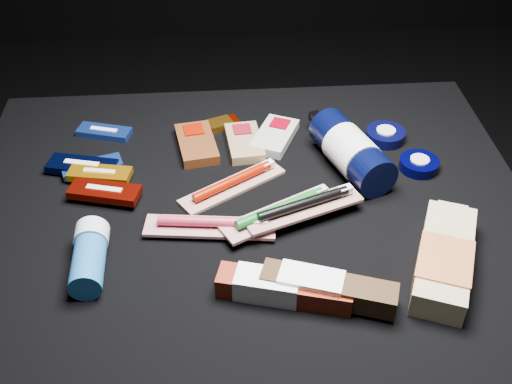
{
  "coord_description": "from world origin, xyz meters",
  "views": [
    {
      "loc": [
        -0.05,
        -0.84,
        1.12
      ],
      "look_at": [
        0.01,
        0.01,
        0.42
      ],
      "focal_mm": 45.0,
      "sensor_mm": 36.0,
      "label": 1
    }
  ],
  "objects": [
    {
      "name": "toothbrush_pack_0",
      "position": [
        -0.02,
        0.05,
        0.41
      ],
      "size": [
        0.2,
        0.15,
        0.02
      ],
      "rotation": [
        0.0,
        0.0,
        0.57
      ],
      "color": "beige",
      "rests_on": "cloth_table"
    },
    {
      "name": "power_bar",
      "position": [
        -0.05,
        0.24,
        0.41
      ],
      "size": [
        0.12,
        0.07,
        0.01
      ],
      "rotation": [
        0.0,
        0.0,
        0.37
      ],
      "color": "#7B0D00",
      "rests_on": "cloth_table"
    },
    {
      "name": "clif_bar_0",
      "position": [
        -0.09,
        0.18,
        0.41
      ],
      "size": [
        0.09,
        0.13,
        0.02
      ],
      "rotation": [
        0.0,
        0.0,
        0.16
      ],
      "color": "#582911",
      "rests_on": "cloth_table"
    },
    {
      "name": "luna_bar_2",
      "position": [
        -0.3,
        0.12,
        0.41
      ],
      "size": [
        0.13,
        0.08,
        0.02
      ],
      "rotation": [
        0.0,
        0.0,
        -0.25
      ],
      "color": "black",
      "rests_on": "cloth_table"
    },
    {
      "name": "luna_bar_1",
      "position": [
        -0.28,
        0.12,
        0.41
      ],
      "size": [
        0.12,
        0.07,
        0.01
      ],
      "rotation": [
        0.0,
        0.0,
        0.29
      ],
      "color": "blue",
      "rests_on": "cloth_table"
    },
    {
      "name": "clif_bar_2",
      "position": [
        0.0,
        0.18,
        0.41
      ],
      "size": [
        0.07,
        0.12,
        0.02
      ],
      "rotation": [
        0.0,
        0.0,
        0.09
      ],
      "color": "#927650",
      "rests_on": "cloth_table"
    },
    {
      "name": "cream_tin_upper",
      "position": [
        0.28,
        0.18,
        0.41
      ],
      "size": [
        0.08,
        0.08,
        0.02
      ],
      "rotation": [
        0.0,
        0.0,
        0.01
      ],
      "color": "black",
      "rests_on": "cloth_table"
    },
    {
      "name": "luna_bar_3",
      "position": [
        -0.26,
        0.09,
        0.41
      ],
      "size": [
        0.12,
        0.06,
        0.01
      ],
      "rotation": [
        0.0,
        0.0,
        -0.19
      ],
      "color": "orange",
      "rests_on": "cloth_table"
    },
    {
      "name": "toothbrush_pack_2",
      "position": [
        0.05,
        -0.04,
        0.42
      ],
      "size": [
        0.21,
        0.14,
        0.02
      ],
      "rotation": [
        0.0,
        0.0,
        0.47
      ],
      "color": "beige",
      "rests_on": "cloth_table"
    },
    {
      "name": "ground",
      "position": [
        0.0,
        0.0,
        0.0
      ],
      "size": [
        3.0,
        3.0,
        0.0
      ],
      "primitive_type": "plane",
      "color": "black",
      "rests_on": "ground"
    },
    {
      "name": "luna_bar_4",
      "position": [
        -0.25,
        0.03,
        0.42
      ],
      "size": [
        0.13,
        0.08,
        0.02
      ],
      "rotation": [
        0.0,
        0.0,
        -0.27
      ],
      "color": "#740D05",
      "rests_on": "cloth_table"
    },
    {
      "name": "bodywash_bottle",
      "position": [
        0.29,
        -0.18,
        0.42
      ],
      "size": [
        0.15,
        0.23,
        0.05
      ],
      "rotation": [
        0.0,
        0.0,
        -0.39
      ],
      "color": "tan",
      "rests_on": "cloth_table"
    },
    {
      "name": "lotion_bottle",
      "position": [
        0.19,
        0.09,
        0.44
      ],
      "size": [
        0.13,
        0.24,
        0.08
      ],
      "rotation": [
        0.0,
        0.0,
        0.34
      ],
      "color": "black",
      "rests_on": "cloth_table"
    },
    {
      "name": "deodorant_stick",
      "position": [
        -0.25,
        -0.13,
        0.43
      ],
      "size": [
        0.06,
        0.13,
        0.05
      ],
      "rotation": [
        0.0,
        0.0,
        0.03
      ],
      "color": "#1D5DA0",
      "rests_on": "cloth_table"
    },
    {
      "name": "toothbrush_pack_1",
      "position": [
        -0.06,
        -0.06,
        0.42
      ],
      "size": [
        0.22,
        0.08,
        0.02
      ],
      "rotation": [
        0.0,
        0.0,
        -0.12
      ],
      "color": "beige",
      "rests_on": "cloth_table"
    },
    {
      "name": "toothbrush_pack_3",
      "position": [
        0.09,
        -0.04,
        0.43
      ],
      "size": [
        0.21,
        0.12,
        0.02
      ],
      "rotation": [
        0.0,
        0.0,
        0.37
      ],
      "color": "beige",
      "rests_on": "cloth_table"
    },
    {
      "name": "toothpaste_carton_green",
      "position": [
        0.09,
        -0.22,
        0.42
      ],
      "size": [
        0.2,
        0.11,
        0.04
      ],
      "rotation": [
        0.0,
        0.0,
        -0.34
      ],
      "color": "#331F0E",
      "rests_on": "cloth_table"
    },
    {
      "name": "clif_bar_1",
      "position": [
        0.07,
        0.2,
        0.41
      ],
      "size": [
        0.11,
        0.13,
        0.02
      ],
      "rotation": [
        0.0,
        0.0,
        -0.43
      ],
      "color": "#B1B1AA",
      "rests_on": "cloth_table"
    },
    {
      "name": "luna_bar_0",
      "position": [
        -0.27,
        0.24,
        0.41
      ],
      "size": [
        0.11,
        0.07,
        0.01
      ],
      "rotation": [
        0.0,
        0.0,
        -0.29
      ],
      "color": "#1E43B2",
      "rests_on": "cloth_table"
    },
    {
      "name": "cloth_table",
      "position": [
        0.0,
        0.0,
        0.2
      ],
      "size": [
        0.98,
        0.78,
        0.4
      ],
      "primitive_type": "cube",
      "color": "black",
      "rests_on": "ground"
    },
    {
      "name": "toothpaste_carton_red",
      "position": [
        0.03,
        -0.21,
        0.42
      ],
      "size": [
        0.2,
        0.1,
        0.04
      ],
      "rotation": [
        0.0,
        0.0,
        -0.27
      ],
      "color": "maroon",
      "rests_on": "cloth_table"
    },
    {
      "name": "cream_tin_lower",
      "position": [
        0.32,
        0.08,
        0.41
      ],
      "size": [
        0.07,
        0.07,
        0.02
      ],
      "rotation": [
        0.0,
        0.0,
        0.27
      ],
      "color": "black",
      "rests_on": "cloth_table"
    }
  ]
}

